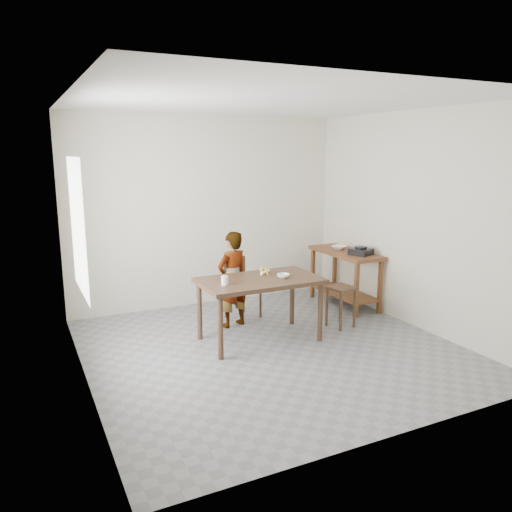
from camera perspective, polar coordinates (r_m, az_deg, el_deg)
name	(u,v)px	position (r m, az deg, el deg)	size (l,w,h in m)	color
floor	(271,350)	(5.78, 1.77, -10.69)	(4.00, 4.00, 0.04)	slate
ceiling	(273,99)	(5.36, 1.96, 17.47)	(4.00, 4.00, 0.04)	white
wall_back	(207,211)	(7.23, -5.66, 5.09)	(4.00, 0.04, 2.70)	silver
wall_front	(402,270)	(3.77, 16.35, -1.60)	(4.00, 0.04, 2.70)	silver
wall_left	(76,247)	(4.81, -19.92, 1.03)	(0.04, 4.00, 2.70)	silver
wall_right	(414,220)	(6.58, 17.65, 3.93)	(0.04, 4.00, 2.70)	silver
window_pane	(77,227)	(4.99, -19.73, 3.15)	(0.02, 1.10, 1.30)	white
dining_table	(260,310)	(5.89, 0.43, -6.14)	(1.40, 0.80, 0.75)	#432C1D
prep_counter	(345,278)	(7.33, 10.10, -2.51)	(0.50, 1.20, 0.80)	brown
child	(232,279)	(6.30, -2.72, -2.69)	(0.45, 0.29, 1.23)	silver
dining_chair	(243,289)	(6.67, -1.49, -3.77)	(0.38, 0.38, 0.80)	#432C1D
stool	(341,307)	(6.46, 9.65, -5.72)	(0.30, 0.30, 0.53)	#432C1D
glass_tumbler	(225,280)	(5.52, -3.60, -2.80)	(0.08, 0.08, 0.10)	white
small_bowl	(283,276)	(5.83, 3.13, -2.27)	(0.15, 0.15, 0.05)	white
banana	(265,272)	(5.99, 1.07, -1.80)	(0.17, 0.12, 0.06)	#FBE658
serving_bowl	(339,247)	(7.36, 9.50, 0.98)	(0.21, 0.21, 0.05)	white
gas_burner	(361,252)	(7.01, 11.90, 0.50)	(0.26, 0.26, 0.09)	black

